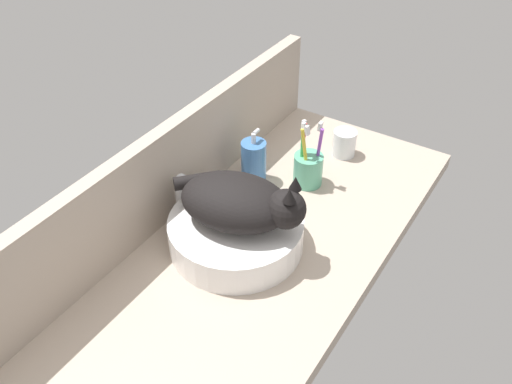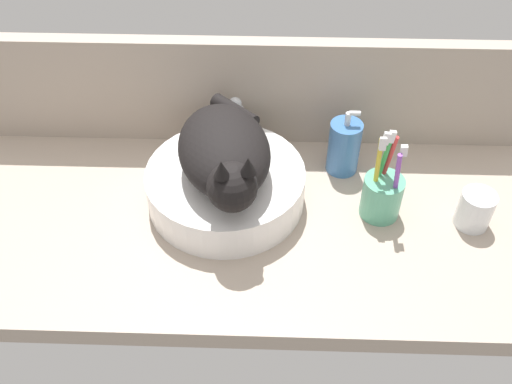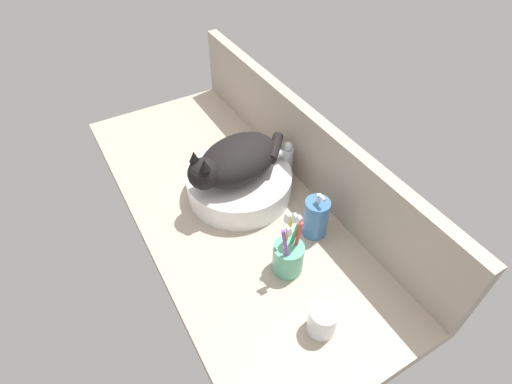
{
  "view_description": "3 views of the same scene",
  "coord_description": "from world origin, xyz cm",
  "px_view_note": "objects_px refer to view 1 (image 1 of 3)",
  "views": [
    {
      "loc": [
        -81.72,
        -51.51,
        92.76
      ],
      "look_at": [
        7.13,
        4.78,
        9.44
      ],
      "focal_mm": 40.0,
      "sensor_mm": 36.0,
      "label": 1
    },
    {
      "loc": [
        6.22,
        -76.8,
        81.33
      ],
      "look_at": [
        3.94,
        -4.4,
        10.86
      ],
      "focal_mm": 40.0,
      "sensor_mm": 36.0,
      "label": 2
    },
    {
      "loc": [
        74.81,
        -34.52,
        85.55
      ],
      "look_at": [
        8.19,
        3.97,
        9.29
      ],
      "focal_mm": 28.0,
      "sensor_mm": 36.0,
      "label": 3
    }
  ],
  "objects_px": {
    "faucet": "(186,197)",
    "water_glass": "(344,144)",
    "cat": "(241,202)",
    "soap_dispenser": "(254,161)",
    "toothbrush_cup": "(308,168)",
    "sink_basin": "(236,233)"
  },
  "relations": [
    {
      "from": "sink_basin",
      "to": "toothbrush_cup",
      "type": "height_order",
      "value": "toothbrush_cup"
    },
    {
      "from": "sink_basin",
      "to": "toothbrush_cup",
      "type": "distance_m",
      "value": 0.3
    },
    {
      "from": "cat",
      "to": "toothbrush_cup",
      "type": "relative_size",
      "value": 1.72
    },
    {
      "from": "toothbrush_cup",
      "to": "soap_dispenser",
      "type": "bearing_deg",
      "value": 116.25
    },
    {
      "from": "sink_basin",
      "to": "faucet",
      "type": "distance_m",
      "value": 0.15
    },
    {
      "from": "cat",
      "to": "soap_dispenser",
      "type": "distance_m",
      "value": 0.27
    },
    {
      "from": "soap_dispenser",
      "to": "water_glass",
      "type": "bearing_deg",
      "value": -32.63
    },
    {
      "from": "water_glass",
      "to": "faucet",
      "type": "bearing_deg",
      "value": 157.05
    },
    {
      "from": "soap_dispenser",
      "to": "toothbrush_cup",
      "type": "height_order",
      "value": "toothbrush_cup"
    },
    {
      "from": "faucet",
      "to": "toothbrush_cup",
      "type": "distance_m",
      "value": 0.34
    },
    {
      "from": "soap_dispenser",
      "to": "faucet",
      "type": "bearing_deg",
      "value": 168.83
    },
    {
      "from": "faucet",
      "to": "toothbrush_cup",
      "type": "relative_size",
      "value": 0.73
    },
    {
      "from": "sink_basin",
      "to": "faucet",
      "type": "bearing_deg",
      "value": 86.06
    },
    {
      "from": "soap_dispenser",
      "to": "toothbrush_cup",
      "type": "bearing_deg",
      "value": -63.75
    },
    {
      "from": "water_glass",
      "to": "soap_dispenser",
      "type": "bearing_deg",
      "value": 147.37
    },
    {
      "from": "cat",
      "to": "water_glass",
      "type": "bearing_deg",
      "value": -4.27
    },
    {
      "from": "sink_basin",
      "to": "soap_dispenser",
      "type": "xyz_separation_m",
      "value": [
        0.24,
        0.1,
        0.02
      ]
    },
    {
      "from": "faucet",
      "to": "water_glass",
      "type": "height_order",
      "value": "faucet"
    },
    {
      "from": "cat",
      "to": "toothbrush_cup",
      "type": "height_order",
      "value": "cat"
    },
    {
      "from": "cat",
      "to": "soap_dispenser",
      "type": "relative_size",
      "value": 2.14
    },
    {
      "from": "faucet",
      "to": "soap_dispenser",
      "type": "height_order",
      "value": "soap_dispenser"
    },
    {
      "from": "faucet",
      "to": "cat",
      "type": "bearing_deg",
      "value": -92.26
    }
  ]
}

